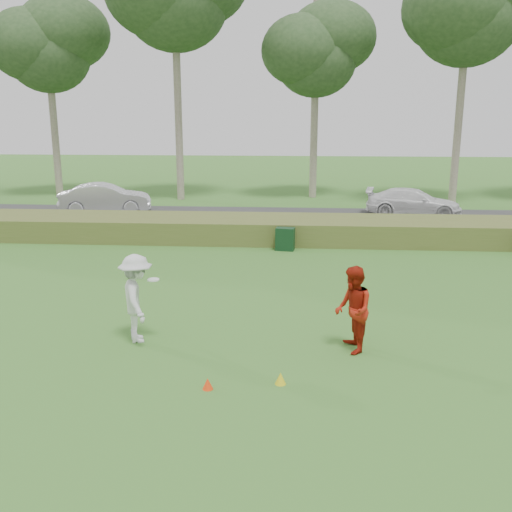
# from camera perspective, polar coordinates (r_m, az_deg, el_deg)

# --- Properties ---
(ground) EXTENTS (120.00, 120.00, 0.00)m
(ground) POSITION_cam_1_polar(r_m,az_deg,el_deg) (12.19, -1.43, -10.55)
(ground) COLOR #2F6923
(ground) RESTS_ON ground
(reed_strip) EXTENTS (80.00, 3.00, 0.90)m
(reed_strip) POSITION_cam_1_polar(r_m,az_deg,el_deg) (23.51, 1.46, 2.72)
(reed_strip) COLOR #4C5B24
(reed_strip) RESTS_ON ground
(park_road) EXTENTS (80.00, 6.00, 0.06)m
(park_road) POSITION_cam_1_polar(r_m,az_deg,el_deg) (28.50, 1.96, 3.87)
(park_road) COLOR #2D2D2D
(park_road) RESTS_ON ground
(tree_2) EXTENTS (6.50, 6.50, 12.00)m
(tree_2) POSITION_cam_1_polar(r_m,az_deg,el_deg) (38.35, -20.13, 19.10)
(tree_2) COLOR gray
(tree_2) RESTS_ON ground
(tree_4) EXTENTS (6.24, 6.24, 11.50)m
(tree_4) POSITION_cam_1_polar(r_m,az_deg,el_deg) (35.71, 6.02, 19.66)
(tree_4) COLOR gray
(tree_4) RESTS_ON ground
(tree_5) EXTENTS (7.28, 7.28, 14.00)m
(tree_5) POSITION_cam_1_polar(r_m,az_deg,el_deg) (35.09, 20.44, 22.10)
(tree_5) COLOR gray
(tree_5) RESTS_ON ground
(player_white) EXTENTS (1.18, 1.50, 2.03)m
(player_white) POSITION_cam_1_polar(r_m,az_deg,el_deg) (13.19, -11.84, -4.17)
(player_white) COLOR silver
(player_white) RESTS_ON ground
(player_red) EXTENTS (0.84, 1.02, 1.91)m
(player_red) POSITION_cam_1_polar(r_m,az_deg,el_deg) (12.54, 9.68, -5.32)
(player_red) COLOR #A31D0E
(player_red) RESTS_ON ground
(cone_orange) EXTENTS (0.20, 0.20, 0.22)m
(cone_orange) POSITION_cam_1_polar(r_m,az_deg,el_deg) (11.08, -4.86, -12.60)
(cone_orange) COLOR #FF3A0D
(cone_orange) RESTS_ON ground
(cone_yellow) EXTENTS (0.22, 0.22, 0.24)m
(cone_yellow) POSITION_cam_1_polar(r_m,az_deg,el_deg) (11.24, 2.46, -12.12)
(cone_yellow) COLOR yellow
(cone_yellow) RESTS_ON ground
(utility_cabinet) EXTENTS (0.75, 0.53, 0.87)m
(utility_cabinet) POSITION_cam_1_polar(r_m,az_deg,el_deg) (21.70, 2.93, 1.71)
(utility_cabinet) COLOR #103219
(utility_cabinet) RESTS_ON ground
(car_mid) EXTENTS (4.84, 2.59, 1.52)m
(car_mid) POSITION_cam_1_polar(r_m,az_deg,el_deg) (30.61, -14.83, 5.61)
(car_mid) COLOR silver
(car_mid) RESTS_ON park_road
(car_right) EXTENTS (4.94, 2.73, 1.36)m
(car_right) POSITION_cam_1_polar(r_m,az_deg,el_deg) (29.81, 15.45, 5.20)
(car_right) COLOR white
(car_right) RESTS_ON park_road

